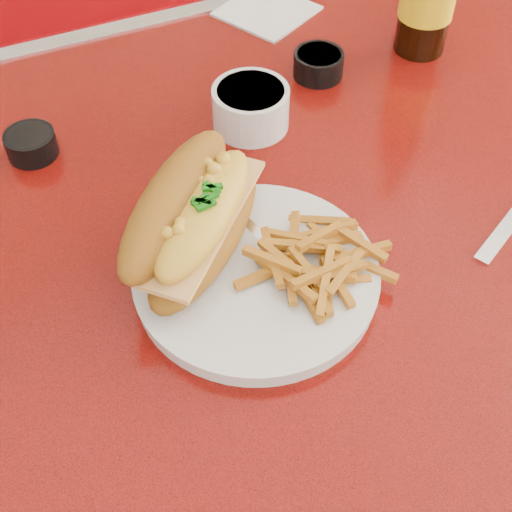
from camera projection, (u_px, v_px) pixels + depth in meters
name	position (u px, v px, depth m)	size (l,w,h in m)	color
ground	(280.00, 481.00, 1.37)	(8.00, 8.00, 0.00)	silver
diner_table	(293.00, 285.00, 0.91)	(1.23, 0.83, 0.77)	red
booth_bench_far	(131.00, 118.00, 1.63)	(1.20, 0.51, 0.90)	#9C0A0F
dinner_plate	(256.00, 276.00, 0.69)	(0.24, 0.24, 0.02)	silver
mac_hoagie	(194.00, 216.00, 0.68)	(0.22, 0.22, 0.09)	#945B17
fries_pile	(317.00, 255.00, 0.68)	(0.11, 0.10, 0.03)	orange
fork	(240.00, 217.00, 0.74)	(0.05, 0.16, 0.00)	silver
gravy_ramekin	(251.00, 106.00, 0.84)	(0.11, 0.11, 0.05)	silver
sauce_cup_left	(31.00, 143.00, 0.81)	(0.07, 0.07, 0.03)	black
sauce_cup_right	(318.00, 63.00, 0.91)	(0.08, 0.08, 0.03)	black
paper_napkin	(267.00, 11.00, 1.02)	(0.12, 0.12, 0.00)	white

